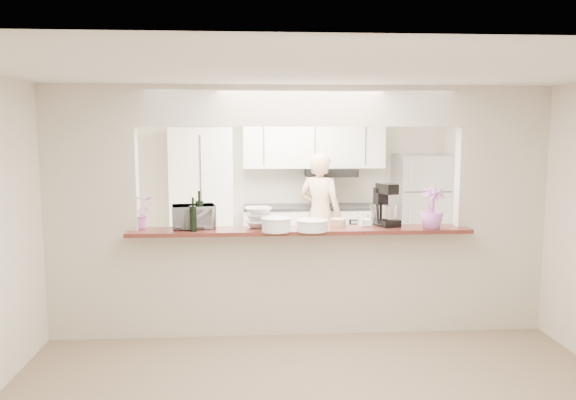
{
  "coord_description": "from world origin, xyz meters",
  "views": [
    {
      "loc": [
        -0.49,
        -5.55,
        2.07
      ],
      "look_at": [
        -0.1,
        0.3,
        1.33
      ],
      "focal_mm": 35.0,
      "sensor_mm": 36.0,
      "label": 1
    }
  ],
  "objects": [
    {
      "name": "floor",
      "position": [
        0.0,
        0.0,
        0.0
      ],
      "size": [
        6.0,
        6.0,
        0.0
      ],
      "primitive_type": "plane",
      "color": "gray",
      "rests_on": "ground"
    },
    {
      "name": "stand_mixer",
      "position": [
        0.88,
        0.06,
        1.29
      ],
      "size": [
        0.27,
        0.34,
        0.44
      ],
      "color": "black",
      "rests_on": "bar_counter"
    },
    {
      "name": "refrigerator",
      "position": [
        2.05,
        2.65,
        0.85
      ],
      "size": [
        0.75,
        0.7,
        1.7
      ],
      "primitive_type": "cube",
      "color": "#B4B3B9",
      "rests_on": "floor"
    },
    {
      "name": "tile_overlay",
      "position": [
        0.0,
        1.55,
        0.01
      ],
      "size": [
        5.0,
        2.9,
        0.01
      ],
      "primitive_type": "cube",
      "color": "beige",
      "rests_on": "floor"
    },
    {
      "name": "bar_counter",
      "position": [
        0.0,
        -0.0,
        0.58
      ],
      "size": [
        3.4,
        0.38,
        1.09
      ],
      "color": "beige",
      "rests_on": "floor"
    },
    {
      "name": "plate_stack_a",
      "position": [
        -0.25,
        -0.19,
        1.16
      ],
      "size": [
        0.29,
        0.29,
        0.13
      ],
      "color": "white",
      "rests_on": "bar_counter"
    },
    {
      "name": "tan_bowl",
      "position": [
        0.4,
        0.08,
        1.13
      ],
      "size": [
        0.16,
        0.16,
        0.07
      ],
      "primitive_type": "cylinder",
      "color": "#C6B08B",
      "rests_on": "bar_counter"
    },
    {
      "name": "plate_stack_b",
      "position": [
        0.1,
        -0.19,
        1.14
      ],
      "size": [
        0.31,
        0.31,
        0.11
      ],
      "color": "white",
      "rests_on": "bar_counter"
    },
    {
      "name": "kitchen_cabinets",
      "position": [
        -0.19,
        2.72,
        0.97
      ],
      "size": [
        3.15,
        0.62,
        2.25
      ],
      "color": "white",
      "rests_on": "floor"
    },
    {
      "name": "red_bowl",
      "position": [
        0.2,
        0.08,
        1.13
      ],
      "size": [
        0.16,
        0.16,
        0.07
      ],
      "primitive_type": "cylinder",
      "color": "maroon",
      "rests_on": "bar_counter"
    },
    {
      "name": "serving_bowls",
      "position": [
        -0.42,
        0.05,
        1.19
      ],
      "size": [
        0.3,
        0.3,
        0.2
      ],
      "primitive_type": "imported",
      "rotation": [
        0.0,
        0.0,
        0.12
      ],
      "color": "silver",
      "rests_on": "bar_counter"
    },
    {
      "name": "toaster_oven",
      "position": [
        -1.07,
        0.05,
        1.21
      ],
      "size": [
        0.46,
        0.36,
        0.23
      ],
      "primitive_type": "imported",
      "rotation": [
        0.0,
        0.0,
        0.19
      ],
      "color": "#9E9EA2",
      "rests_on": "bar_counter"
    },
    {
      "name": "flower_right",
      "position": [
        1.3,
        -0.15,
        1.3
      ],
      "size": [
        0.24,
        0.24,
        0.41
      ],
      "primitive_type": "imported",
      "rotation": [
        0.0,
        0.0,
        0.02
      ],
      "color": "#B66FCE",
      "rests_on": "bar_counter"
    },
    {
      "name": "wine_bottle_a",
      "position": [
        -1.05,
        -0.15,
        1.22
      ],
      "size": [
        0.07,
        0.07,
        0.33
      ],
      "color": "black",
      "rests_on": "bar_counter"
    },
    {
      "name": "wine_bottle_b",
      "position": [
        -1.0,
        -0.03,
        1.24
      ],
      "size": [
        0.08,
        0.08,
        0.38
      ],
      "color": "black",
      "rests_on": "bar_counter"
    },
    {
      "name": "person",
      "position": [
        0.49,
        2.3,
        0.87
      ],
      "size": [
        0.76,
        0.68,
        1.74
      ],
      "primitive_type": "imported",
      "rotation": [
        0.0,
        0.0,
        2.61
      ],
      "color": "#DCB48F",
      "rests_on": "floor"
    },
    {
      "name": "utensil_caddy",
      "position": [
        0.72,
        0.05,
        1.18
      ],
      "size": [
        0.26,
        0.19,
        0.22
      ],
      "color": "silver",
      "rests_on": "bar_counter"
    },
    {
      "name": "partition",
      "position": [
        0.0,
        0.0,
        1.48
      ],
      "size": [
        5.0,
        0.15,
        2.5
      ],
      "color": "beige",
      "rests_on": "floor"
    },
    {
      "name": "flower_left",
      "position": [
        -1.6,
        0.05,
        1.26
      ],
      "size": [
        0.34,
        0.31,
        0.33
      ],
      "primitive_type": "imported",
      "rotation": [
        0.0,
        0.0,
        0.19
      ],
      "color": "pink",
      "rests_on": "bar_counter"
    }
  ]
}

